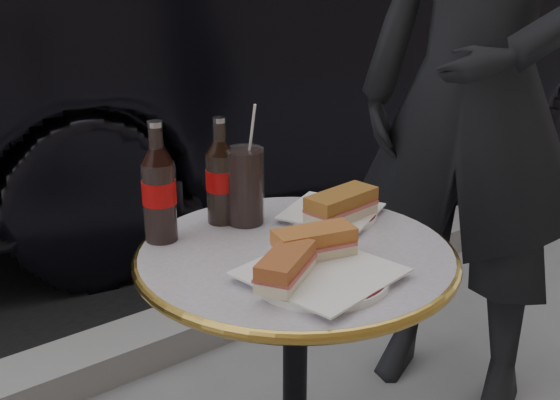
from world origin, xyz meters
TOP-DOWN VIEW (x-y plane):
  - curb at (0.00, 0.90)m, footprint 40.00×0.20m
  - plate_left at (-0.05, -0.12)m, footprint 0.25×0.25m
  - plate_right at (0.17, 0.09)m, footprint 0.24×0.24m
  - sandwich_left_a at (-0.12, -0.11)m, footprint 0.16×0.13m
  - sandwich_left_b at (-0.01, -0.07)m, footprint 0.16×0.10m
  - sandwich_right at (0.16, 0.05)m, footprint 0.17×0.09m
  - cola_bottle_left at (-0.18, 0.20)m, footprint 0.08×0.08m
  - cola_bottle_right at (-0.03, 0.21)m, footprint 0.07×0.07m
  - cola_glass at (0.01, 0.17)m, footprint 0.10×0.10m
  - parked_car at (1.69, 1.94)m, footprint 2.39×4.82m
  - pedestrian at (0.78, 0.19)m, footprint 0.65×0.77m

SIDE VIEW (x-z plane):
  - curb at x=0.00m, z-range -0.01..0.11m
  - plate_right at x=0.17m, z-range 0.73..0.74m
  - plate_left at x=-0.05m, z-range 0.73..0.75m
  - parked_car at x=1.69m, z-range 0.00..1.51m
  - sandwich_left_a at x=-0.12m, z-range 0.75..0.80m
  - sandwich_right at x=0.16m, z-range 0.74..0.80m
  - sandwich_left_b at x=-0.01m, z-range 0.75..0.80m
  - cola_glass at x=0.01m, z-range 0.73..0.90m
  - cola_bottle_right at x=-0.03m, z-range 0.73..0.96m
  - cola_bottle_left at x=-0.18m, z-range 0.73..0.97m
  - pedestrian at x=0.78m, z-range 0.00..1.80m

